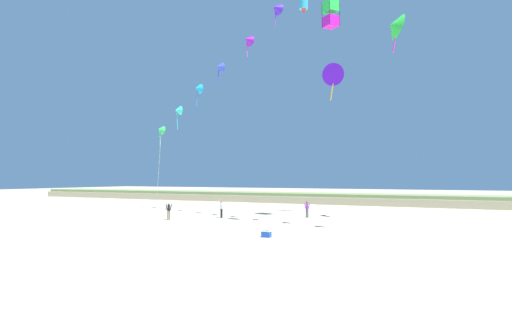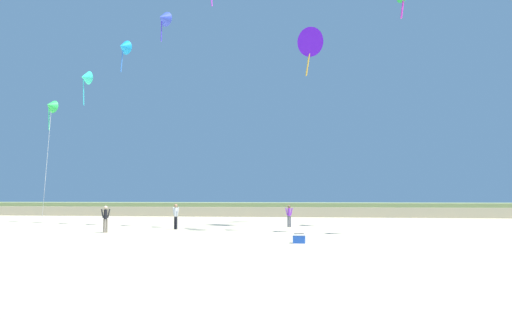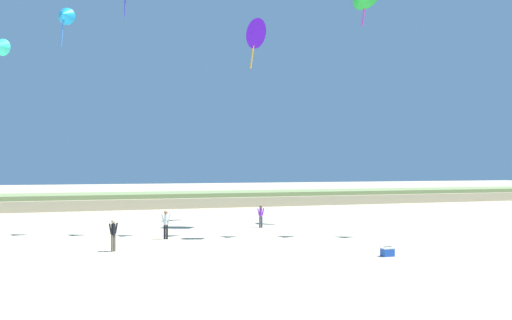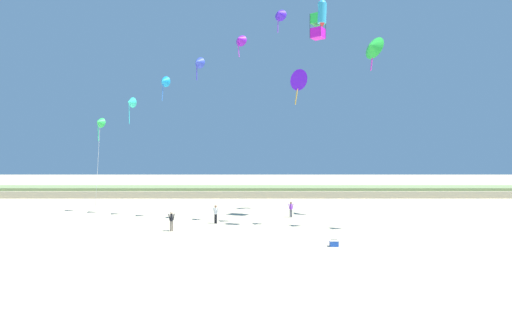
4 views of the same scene
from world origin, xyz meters
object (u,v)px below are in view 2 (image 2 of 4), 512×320
object	(u,v)px
large_kite_low_lead	(308,42)
beach_cooler	(299,239)
person_near_right	(176,215)
person_mid_center	(106,217)
person_near_left	(289,214)

from	to	relation	value
large_kite_low_lead	beach_cooler	bearing A→B (deg)	-88.06
person_near_right	beach_cooler	size ratio (longest dim) A/B	2.91
person_near_right	person_mid_center	distance (m)	4.98
beach_cooler	person_mid_center	bearing A→B (deg)	155.18
person_near_left	large_kite_low_lead	xyz separation A→B (m)	(1.13, 5.26, 14.03)
person_near_right	person_near_left	bearing A→B (deg)	27.90
person_near_left	beach_cooler	distance (m)	13.39
person_mid_center	beach_cooler	xyz separation A→B (m)	(12.21, -5.64, -0.72)
beach_cooler	person_near_right	bearing A→B (deg)	133.55
person_near_left	large_kite_low_lead	world-z (taller)	large_kite_low_lead
person_near_right	large_kite_low_lead	distance (m)	18.63
large_kite_low_lead	person_near_left	bearing A→B (deg)	-102.10
person_near_right	person_mid_center	xyz separation A→B (m)	(-3.24, -3.79, -0.04)
person_near_left	person_mid_center	world-z (taller)	person_mid_center
person_near_left	person_mid_center	bearing A→B (deg)	-143.93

